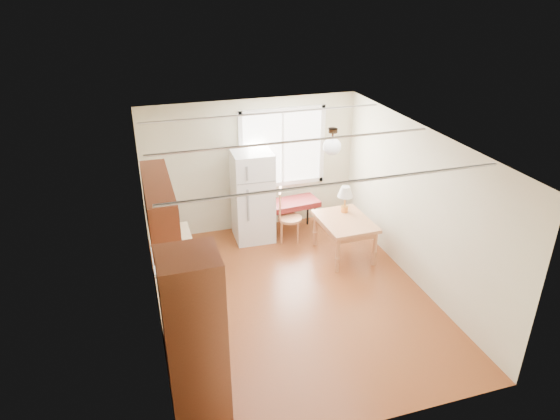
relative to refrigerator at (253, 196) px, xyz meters
name	(u,v)px	position (x,y,z in m)	size (l,w,h in m)	color
room_shell	(294,225)	(0.10, -2.04, 0.41)	(4.60, 5.60, 2.62)	#5F2A13
kitchen_run	(181,294)	(-1.62, -2.68, 0.00)	(0.65, 3.40, 2.20)	brown
window_unit	(282,148)	(0.70, 0.43, 0.71)	(1.64, 0.05, 1.51)	white
pendant_light	(332,145)	(0.80, -1.64, 1.39)	(0.26, 0.26, 0.40)	black
refrigerator	(253,196)	(0.00, 0.00, 0.00)	(0.71, 0.73, 1.69)	white
bench	(283,206)	(0.58, 0.01, -0.28)	(1.41, 0.63, 0.63)	#5B1516
dining_table	(345,225)	(1.35, -1.09, -0.26)	(0.85, 1.12, 0.69)	#AC6B42
chair	(285,212)	(0.53, -0.28, -0.28)	(0.48, 0.48, 0.99)	#AC6B42
table_lamp	(345,194)	(1.46, -0.79, 0.19)	(0.28, 0.28, 0.48)	gold
coffee_maker	(187,314)	(-1.62, -3.36, 0.18)	(0.19, 0.24, 0.35)	black
kettle	(170,275)	(-1.72, -2.44, 0.15)	(0.12, 0.12, 0.23)	red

